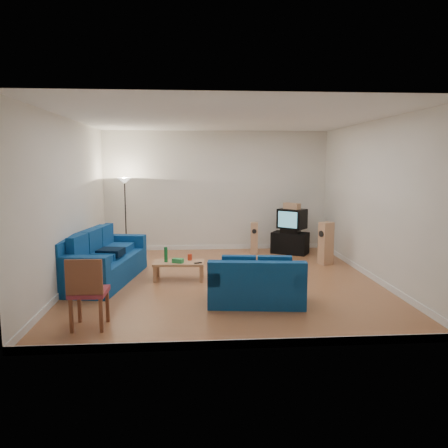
{
  "coord_description": "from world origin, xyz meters",
  "views": [
    {
      "loc": [
        -0.66,
        -8.53,
        2.36
      ],
      "look_at": [
        0.0,
        0.4,
        1.1
      ],
      "focal_mm": 35.0,
      "sensor_mm": 36.0,
      "label": 1
    }
  ],
  "objects": [
    {
      "name": "television",
      "position": [
        1.93,
        2.55,
        0.92
      ],
      "size": [
        0.82,
        0.8,
        0.51
      ],
      "rotation": [
        0.0,
        0.0,
        -0.7
      ],
      "color": "black",
      "rests_on": "av_receiver"
    },
    {
      "name": "floor_lamp",
      "position": [
        -2.36,
        2.7,
        1.64
      ],
      "size": [
        0.34,
        0.34,
        1.98
      ],
      "color": "black",
      "rests_on": "ground"
    },
    {
      "name": "bottle",
      "position": [
        -1.19,
        0.16,
        0.52
      ],
      "size": [
        0.08,
        0.08,
        0.31
      ],
      "primitive_type": "cylinder",
      "rotation": [
        0.0,
        0.0,
        -0.2
      ],
      "color": "#197233",
      "rests_on": "coffee_table"
    },
    {
      "name": "av_receiver",
      "position": [
        1.89,
        2.51,
        0.61
      ],
      "size": [
        0.58,
        0.54,
        0.11
      ],
      "primitive_type": "cube",
      "rotation": [
        0.0,
        0.0,
        -0.5
      ],
      "color": "black",
      "rests_on": "tv_stand"
    },
    {
      "name": "tv_stand",
      "position": [
        1.89,
        2.55,
        0.28
      ],
      "size": [
        1.04,
        0.89,
        0.56
      ],
      "primitive_type": "cube",
      "rotation": [
        0.0,
        0.0,
        -0.53
      ],
      "color": "black",
      "rests_on": "ground"
    },
    {
      "name": "room",
      "position": [
        0.0,
        0.0,
        1.54
      ],
      "size": [
        6.01,
        6.51,
        3.21
      ],
      "color": "brown",
      "rests_on": "ground"
    },
    {
      "name": "remote",
      "position": [
        -0.55,
        -0.01,
        0.38
      ],
      "size": [
        0.16,
        0.1,
        0.02
      ],
      "primitive_type": "cube",
      "rotation": [
        0.0,
        0.0,
        0.35
      ],
      "color": "black",
      "rests_on": "coffee_table"
    },
    {
      "name": "tissue_box",
      "position": [
        -0.95,
        0.06,
        0.41
      ],
      "size": [
        0.25,
        0.19,
        0.09
      ],
      "primitive_type": "cube",
      "rotation": [
        0.0,
        0.0,
        -0.4
      ],
      "color": "green",
      "rests_on": "coffee_table"
    },
    {
      "name": "centre_speaker",
      "position": [
        1.92,
        2.54,
        1.25
      ],
      "size": [
        0.42,
        0.45,
        0.15
      ],
      "primitive_type": "cube",
      "rotation": [
        0.0,
        0.0,
        -0.87
      ],
      "color": "tan",
      "rests_on": "television"
    },
    {
      "name": "speaker_left",
      "position": [
        0.96,
        2.65,
        0.41
      ],
      "size": [
        0.22,
        0.27,
        0.81
      ],
      "rotation": [
        0.0,
        0.0,
        -0.15
      ],
      "color": "tan",
      "rests_on": "ground"
    },
    {
      "name": "coffee_table",
      "position": [
        -0.94,
        0.16,
        0.32
      ],
      "size": [
        1.05,
        0.58,
        0.37
      ],
      "rotation": [
        0.0,
        0.0,
        -0.07
      ],
      "color": "tan",
      "rests_on": "ground"
    },
    {
      "name": "sofa_loveseat",
      "position": [
        0.41,
        -1.48,
        0.3
      ],
      "size": [
        1.68,
        1.07,
        0.79
      ],
      "rotation": [
        0.0,
        0.0,
        -0.12
      ],
      "color": "navy",
      "rests_on": "ground"
    },
    {
      "name": "speaker_right",
      "position": [
        2.45,
        1.28,
        0.5
      ],
      "size": [
        0.36,
        0.34,
        0.99
      ],
      "rotation": [
        0.0,
        0.0,
        -1.12
      ],
      "color": "tan",
      "rests_on": "ground"
    },
    {
      "name": "sofa_three_seat",
      "position": [
        -2.52,
        0.17,
        0.36
      ],
      "size": [
        1.51,
        2.67,
        0.97
      ],
      "rotation": [
        0.0,
        0.0,
        -1.75
      ],
      "color": "navy",
      "rests_on": "ground"
    },
    {
      "name": "dining_chair",
      "position": [
        -2.14,
        -2.43,
        0.59
      ],
      "size": [
        0.52,
        0.52,
        1.05
      ],
      "rotation": [
        0.0,
        0.0,
        -0.03
      ],
      "color": "brown",
      "rests_on": "ground"
    },
    {
      "name": "red_canister",
      "position": [
        -0.71,
        0.29,
        0.43
      ],
      "size": [
        0.1,
        0.1,
        0.13
      ],
      "primitive_type": "cylinder",
      "rotation": [
        0.0,
        0.0,
        0.15
      ],
      "color": "red",
      "rests_on": "coffee_table"
    }
  ]
}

